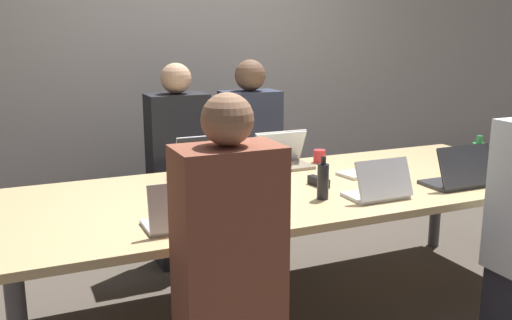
{
  "coord_description": "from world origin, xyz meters",
  "views": [
    {
      "loc": [
        -1.43,
        -2.75,
        1.6
      ],
      "look_at": [
        -0.17,
        0.1,
        0.89
      ],
      "focal_mm": 40.0,
      "sensor_mm": 36.0,
      "label": 1
    }
  ],
  "objects_px": {
    "laptop_near_midright": "(380,187)",
    "person_far_midleft": "(179,170)",
    "person_near_left": "(229,279)",
    "bottle_near_midright": "(323,181)",
    "bottle_near_left": "(235,190)",
    "cup_near_right": "(498,174)",
    "cup_near_left": "(241,206)",
    "person_far_center": "(250,162)",
    "laptop_near_left": "(186,214)",
    "cup_far_center": "(319,156)",
    "laptop_far_midleft": "(204,164)",
    "laptop_far_center": "(280,157)",
    "bottle_near_right": "(478,159)",
    "stapler": "(319,182)",
    "laptop_near_right": "(460,175)"
  },
  "relations": [
    {
      "from": "laptop_near_midright",
      "to": "person_far_midleft",
      "type": "relative_size",
      "value": 0.23
    },
    {
      "from": "person_near_left",
      "to": "bottle_near_midright",
      "type": "bearing_deg",
      "value": -142.65
    },
    {
      "from": "bottle_near_left",
      "to": "cup_near_right",
      "type": "height_order",
      "value": "bottle_near_left"
    },
    {
      "from": "cup_near_left",
      "to": "person_far_center",
      "type": "height_order",
      "value": "person_far_center"
    },
    {
      "from": "bottle_near_midright",
      "to": "laptop_near_left",
      "type": "bearing_deg",
      "value": -169.1
    },
    {
      "from": "person_far_midleft",
      "to": "cup_far_center",
      "type": "relative_size",
      "value": 16.32
    },
    {
      "from": "person_far_midleft",
      "to": "cup_far_center",
      "type": "xyz_separation_m",
      "value": [
        0.84,
        -0.45,
        0.11
      ]
    },
    {
      "from": "laptop_near_midright",
      "to": "laptop_far_midleft",
      "type": "bearing_deg",
      "value": -51.66
    },
    {
      "from": "cup_near_left",
      "to": "cup_near_right",
      "type": "relative_size",
      "value": 1.06
    },
    {
      "from": "laptop_far_midleft",
      "to": "person_far_center",
      "type": "xyz_separation_m",
      "value": [
        0.49,
        0.42,
        -0.13
      ]
    },
    {
      "from": "bottle_near_left",
      "to": "laptop_far_center",
      "type": "relative_size",
      "value": 0.77
    },
    {
      "from": "cup_far_center",
      "to": "person_far_midleft",
      "type": "bearing_deg",
      "value": 152.04
    },
    {
      "from": "person_near_left",
      "to": "bottle_near_right",
      "type": "height_order",
      "value": "person_near_left"
    },
    {
      "from": "stapler",
      "to": "laptop_near_left",
      "type": "bearing_deg",
      "value": -166.28
    },
    {
      "from": "cup_near_right",
      "to": "laptop_far_center",
      "type": "relative_size",
      "value": 0.25
    },
    {
      "from": "person_far_midleft",
      "to": "cup_near_right",
      "type": "relative_size",
      "value": 15.29
    },
    {
      "from": "cup_near_left",
      "to": "stapler",
      "type": "relative_size",
      "value": 0.62
    },
    {
      "from": "laptop_far_midleft",
      "to": "cup_near_right",
      "type": "bearing_deg",
      "value": -28.59
    },
    {
      "from": "laptop_near_midright",
      "to": "laptop_far_midleft",
      "type": "distance_m",
      "value": 1.08
    },
    {
      "from": "person_far_center",
      "to": "stapler",
      "type": "height_order",
      "value": "person_far_center"
    },
    {
      "from": "person_near_left",
      "to": "cup_near_right",
      "type": "xyz_separation_m",
      "value": [
        1.87,
        0.47,
        0.11
      ]
    },
    {
      "from": "bottle_near_right",
      "to": "stapler",
      "type": "relative_size",
      "value": 1.6
    },
    {
      "from": "laptop_near_left",
      "to": "laptop_far_midleft",
      "type": "bearing_deg",
      "value": -113.55
    },
    {
      "from": "cup_near_right",
      "to": "person_far_center",
      "type": "relative_size",
      "value": 0.06
    },
    {
      "from": "cup_near_left",
      "to": "bottle_near_right",
      "type": "bearing_deg",
      "value": 4.09
    },
    {
      "from": "laptop_near_right",
      "to": "cup_far_center",
      "type": "bearing_deg",
      "value": -63.36
    },
    {
      "from": "person_near_left",
      "to": "stapler",
      "type": "xyz_separation_m",
      "value": [
        0.85,
        0.8,
        0.1
      ]
    },
    {
      "from": "person_far_midleft",
      "to": "person_near_left",
      "type": "bearing_deg",
      "value": -100.23
    },
    {
      "from": "laptop_near_left",
      "to": "cup_far_center",
      "type": "bearing_deg",
      "value": -143.35
    },
    {
      "from": "laptop_near_left",
      "to": "laptop_near_midright",
      "type": "bearing_deg",
      "value": -178.32
    },
    {
      "from": "stapler",
      "to": "laptop_near_right",
      "type": "bearing_deg",
      "value": -33.98
    },
    {
      "from": "laptop_near_right",
      "to": "bottle_near_right",
      "type": "bearing_deg",
      "value": -151.99
    },
    {
      "from": "person_near_left",
      "to": "person_far_midleft",
      "type": "relative_size",
      "value": 0.99
    },
    {
      "from": "stapler",
      "to": "bottle_near_right",
      "type": "bearing_deg",
      "value": -20.3
    },
    {
      "from": "cup_far_center",
      "to": "laptop_near_right",
      "type": "bearing_deg",
      "value": -63.36
    },
    {
      "from": "bottle_near_left",
      "to": "person_far_center",
      "type": "distance_m",
      "value": 1.35
    },
    {
      "from": "person_near_left",
      "to": "bottle_near_midright",
      "type": "relative_size",
      "value": 6.1
    },
    {
      "from": "laptop_near_midright",
      "to": "laptop_near_right",
      "type": "bearing_deg",
      "value": -178.5
    },
    {
      "from": "person_near_left",
      "to": "bottle_near_left",
      "type": "height_order",
      "value": "person_near_left"
    },
    {
      "from": "person_far_center",
      "to": "cup_far_center",
      "type": "distance_m",
      "value": 0.53
    },
    {
      "from": "bottle_near_left",
      "to": "cup_near_left",
      "type": "bearing_deg",
      "value": -63.51
    },
    {
      "from": "person_near_left",
      "to": "cup_near_left",
      "type": "height_order",
      "value": "person_near_left"
    },
    {
      "from": "cup_near_left",
      "to": "bottle_near_right",
      "type": "height_order",
      "value": "bottle_near_right"
    },
    {
      "from": "laptop_near_left",
      "to": "person_far_midleft",
      "type": "xyz_separation_m",
      "value": [
        0.35,
        1.33,
        -0.13
      ]
    },
    {
      "from": "laptop_near_left",
      "to": "cup_near_left",
      "type": "relative_size",
      "value": 3.74
    },
    {
      "from": "person_far_midleft",
      "to": "cup_near_right",
      "type": "height_order",
      "value": "person_far_midleft"
    },
    {
      "from": "laptop_far_midleft",
      "to": "cup_near_right",
      "type": "relative_size",
      "value": 3.55
    },
    {
      "from": "person_near_left",
      "to": "bottle_near_left",
      "type": "xyz_separation_m",
      "value": [
        0.24,
        0.53,
        0.19
      ]
    },
    {
      "from": "cup_far_center",
      "to": "laptop_near_midright",
      "type": "bearing_deg",
      "value": -99.11
    },
    {
      "from": "laptop_far_center",
      "to": "stapler",
      "type": "relative_size",
      "value": 2.33
    }
  ]
}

